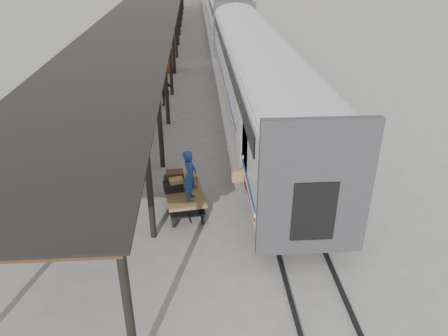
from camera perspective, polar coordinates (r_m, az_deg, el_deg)
ground at (r=16.03m, az=-3.78°, el=-4.50°), size 160.00×160.00×0.00m
train at (r=47.88m, az=-0.12°, el=20.35°), size 3.45×76.01×4.01m
canopy at (r=38.07m, az=-9.71°, el=20.21°), size 4.90×64.30×4.15m
rails at (r=48.47m, az=-0.12°, el=17.29°), size 1.54×150.00×0.12m
baggage_cart at (r=15.28m, az=-5.27°, el=-3.45°), size 1.58×2.55×0.86m
suitcase_stack at (r=15.38m, az=-6.06°, el=-1.62°), size 1.21×1.25×0.44m
luggage_tug at (r=33.51m, az=-7.53°, el=13.66°), size 1.12×1.75×1.50m
porter at (r=14.18m, az=-4.48°, el=-0.98°), size 0.56×0.72×1.75m
pedestrian at (r=25.71m, az=-7.65°, el=9.90°), size 1.08×0.62×1.73m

